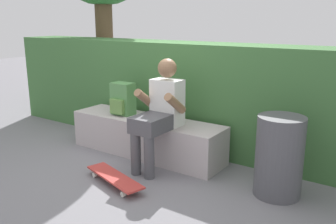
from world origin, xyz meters
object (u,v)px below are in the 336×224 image
backpack_on_bench (123,99)px  trash_bin (279,157)px  bench_main (146,136)px  person_skater (160,110)px  skateboard_near_person (115,177)px

backpack_on_bench → trash_bin: bearing=-3.8°
bench_main → person_skater: person_skater is taller
person_skater → trash_bin: person_skater is taller
skateboard_near_person → bench_main: bearing=106.9°
bench_main → person_skater: (0.37, -0.22, 0.43)m
person_skater → backpack_on_bench: bearing=163.7°
backpack_on_bench → trash_bin: backpack_on_bench is taller
bench_main → trash_bin: size_ratio=2.59×
backpack_on_bench → trash_bin: size_ratio=0.52×
bench_main → trash_bin: bearing=-4.9°
person_skater → bench_main: bearing=148.7°
person_skater → trash_bin: 1.34m
person_skater → backpack_on_bench: size_ratio=3.02×
person_skater → trash_bin: (1.31, 0.08, -0.27)m
skateboard_near_person → backpack_on_bench: backpack_on_bench is taller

